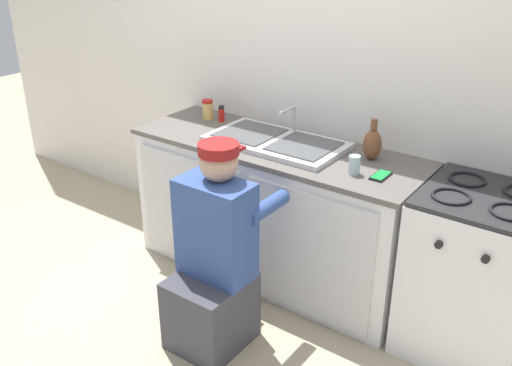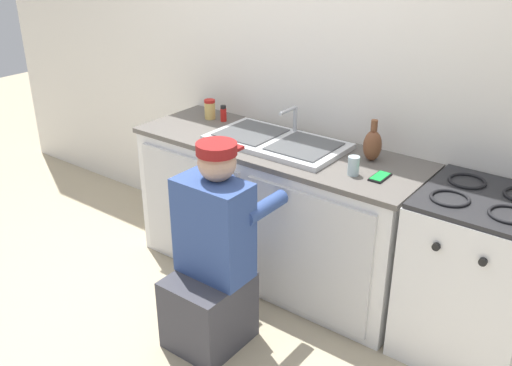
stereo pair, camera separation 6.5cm
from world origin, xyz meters
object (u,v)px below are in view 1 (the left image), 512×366
(condiment_jar, at_px, (208,110))
(vase_decorative, at_px, (372,144))
(sink_double_basin, at_px, (276,141))
(cell_phone, at_px, (381,176))
(spice_bottle_red, at_px, (221,114))
(plumber_person, at_px, (214,265))
(stove_range, at_px, (473,274))
(water_glass, at_px, (354,165))

(condiment_jar, bearing_deg, vase_decorative, -0.43)
(sink_double_basin, distance_m, condiment_jar, 0.64)
(cell_phone, bearing_deg, condiment_jar, 171.56)
(spice_bottle_red, bearing_deg, cell_phone, -9.82)
(plumber_person, relative_size, condiment_jar, 8.63)
(sink_double_basin, relative_size, condiment_jar, 6.25)
(plumber_person, distance_m, cell_phone, 0.96)
(sink_double_basin, xyz_separation_m, spice_bottle_red, (-0.52, 0.14, 0.03))
(sink_double_basin, distance_m, stove_range, 1.28)
(spice_bottle_red, relative_size, cell_phone, 0.75)
(spice_bottle_red, distance_m, condiment_jar, 0.11)
(stove_range, bearing_deg, vase_decorative, 169.84)
(plumber_person, xyz_separation_m, cell_phone, (0.58, 0.65, 0.41))
(water_glass, xyz_separation_m, cell_phone, (0.13, 0.05, -0.04))
(sink_double_basin, xyz_separation_m, cell_phone, (0.69, -0.07, -0.01))
(plumber_person, distance_m, spice_bottle_red, 1.16)
(sink_double_basin, height_order, stove_range, sink_double_basin)
(spice_bottle_red, height_order, water_glass, spice_bottle_red)
(condiment_jar, height_order, water_glass, condiment_jar)
(plumber_person, xyz_separation_m, spice_bottle_red, (-0.64, 0.86, 0.46))
(vase_decorative, relative_size, condiment_jar, 1.80)
(stove_range, xyz_separation_m, cell_phone, (-0.51, -0.07, 0.43))
(vase_decorative, xyz_separation_m, spice_bottle_red, (-1.07, 0.02, -0.04))
(stove_range, bearing_deg, spice_bottle_red, 175.34)
(stove_range, height_order, vase_decorative, vase_decorative)
(plumber_person, xyz_separation_m, water_glass, (0.45, 0.60, 0.46))
(vase_decorative, bearing_deg, cell_phone, -52.50)
(water_glass, distance_m, cell_phone, 0.14)
(water_glass, bearing_deg, spice_bottle_red, 166.65)
(spice_bottle_red, bearing_deg, vase_decorative, -1.25)
(plumber_person, bearing_deg, cell_phone, 48.32)
(sink_double_basin, bearing_deg, vase_decorative, 11.85)
(vase_decorative, bearing_deg, sink_double_basin, -168.15)
(stove_range, relative_size, plumber_person, 0.81)
(plumber_person, relative_size, spice_bottle_red, 10.52)
(spice_bottle_red, distance_m, cell_phone, 1.23)
(spice_bottle_red, bearing_deg, water_glass, -13.35)
(plumber_person, bearing_deg, condiment_jar, 131.14)
(sink_double_basin, xyz_separation_m, condiment_jar, (-0.63, 0.12, 0.05))
(stove_range, distance_m, plumber_person, 1.31)
(vase_decorative, xyz_separation_m, water_glass, (0.01, -0.23, -0.04))
(plumber_person, relative_size, water_glass, 11.04)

